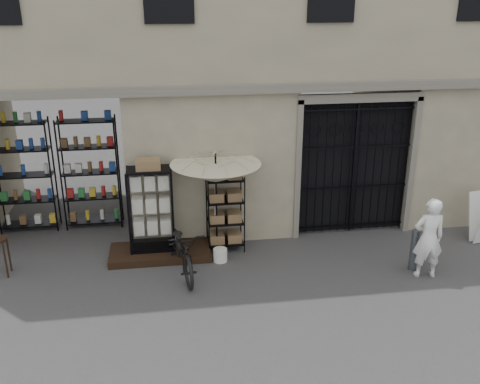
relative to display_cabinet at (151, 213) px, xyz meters
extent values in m
plane|color=black|center=(2.53, -1.64, -0.90)|extent=(80.00, 80.00, 0.00)
cube|color=tan|center=(2.53, 2.36, 3.60)|extent=(14.00, 4.00, 9.00)
cube|color=black|center=(-1.97, 1.16, 0.60)|extent=(3.00, 1.70, 3.00)
cube|color=black|center=(-2.02, 1.66, 0.35)|extent=(2.70, 0.50, 2.50)
cube|color=black|center=(4.28, 0.64, 0.60)|extent=(2.50, 0.06, 3.00)
cube|color=black|center=(4.28, 0.48, 0.55)|extent=(0.05, 0.05, 2.80)
cube|color=black|center=(0.13, -0.09, -0.83)|extent=(2.00, 0.90, 0.15)
cube|color=black|center=(0.00, 0.01, -0.71)|extent=(0.92, 0.66, 0.09)
cube|color=silver|center=(-0.05, -0.25, 0.09)|extent=(0.77, 0.16, 1.56)
cube|color=silver|center=(0.00, 0.01, -0.01)|extent=(0.76, 0.50, 1.30)
cube|color=olive|center=(0.00, 0.01, 0.97)|extent=(0.52, 0.43, 0.19)
cube|color=black|center=(1.48, 0.07, -0.08)|extent=(0.77, 0.59, 1.63)
cube|color=olive|center=(1.48, 0.07, -0.14)|extent=(0.66, 0.48, 1.23)
cylinder|color=black|center=(1.29, -0.07, 0.15)|extent=(0.04, 0.04, 2.09)
imported|color=beige|center=(1.29, -0.07, 0.91)|extent=(1.93, 1.95, 1.41)
cylinder|color=white|center=(1.31, -0.48, -0.77)|extent=(0.36, 0.36, 0.26)
imported|color=black|center=(0.56, -0.83, -0.90)|extent=(0.78, 1.05, 1.84)
cube|color=black|center=(-2.81, -0.43, -0.53)|extent=(0.29, 0.29, 0.74)
cylinder|color=slate|center=(4.91, -1.34, -0.49)|extent=(0.19, 0.19, 0.82)
imported|color=white|center=(5.02, -1.60, -0.90)|extent=(0.69, 1.60, 0.37)
cube|color=silver|center=(6.86, -0.26, -0.36)|extent=(0.53, 0.34, 1.05)
camera|label=1|loc=(0.33, -9.84, 4.13)|focal=40.00mm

